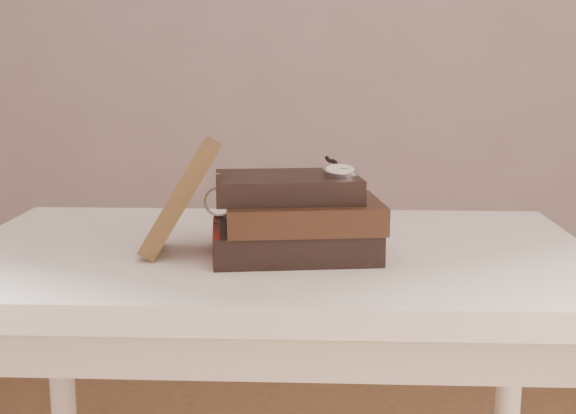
{
  "coord_description": "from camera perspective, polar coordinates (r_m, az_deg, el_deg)",
  "views": [
    {
      "loc": [
        0.07,
        -0.81,
        1.05
      ],
      "look_at": [
        0.02,
        0.3,
        0.82
      ],
      "focal_mm": 46.91,
      "sensor_mm": 36.0,
      "label": 1
    }
  ],
  "objects": [
    {
      "name": "table",
      "position": [
        1.23,
        -1.05,
        -7.18
      ],
      "size": [
        1.0,
        0.6,
        0.75
      ],
      "color": "white",
      "rests_on": "ground"
    },
    {
      "name": "journal",
      "position": [
        1.15,
        -8.1,
        0.74
      ],
      "size": [
        0.13,
        0.12,
        0.18
      ],
      "primitive_type": "cube",
      "rotation": [
        0.0,
        0.54,
        0.07
      ],
      "color": "#3F2C18",
      "rests_on": "table"
    },
    {
      "name": "book_stack",
      "position": [
        1.13,
        0.58,
        -0.88
      ],
      "size": [
        0.27,
        0.2,
        0.12
      ],
      "color": "black",
      "rests_on": "table"
    },
    {
      "name": "eyeglasses",
      "position": [
        1.21,
        -3.98,
        0.44
      ],
      "size": [
        0.12,
        0.13,
        0.05
      ],
      "color": "silver",
      "rests_on": "book_stack"
    },
    {
      "name": "pocket_watch",
      "position": [
        1.12,
        3.92,
        2.78
      ],
      "size": [
        0.06,
        0.15,
        0.02
      ],
      "color": "silver",
      "rests_on": "book_stack"
    }
  ]
}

